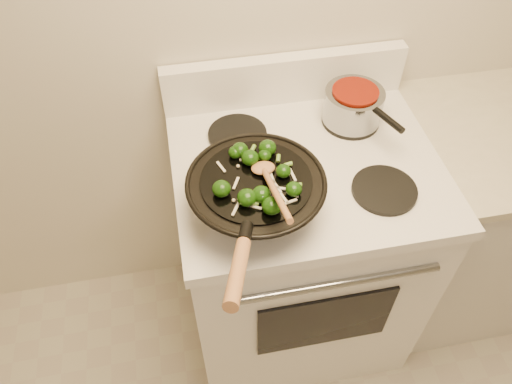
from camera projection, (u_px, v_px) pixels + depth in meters
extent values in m
cube|color=white|center=(297.00, 255.00, 1.81)|extent=(0.76, 0.64, 0.88)
cube|color=white|center=(306.00, 167.00, 1.47)|extent=(0.78, 0.66, 0.04)
cube|color=white|center=(285.00, 79.00, 1.59)|extent=(0.78, 0.05, 0.16)
cylinder|color=gray|center=(334.00, 284.00, 1.34)|extent=(0.60, 0.02, 0.02)
cube|color=black|center=(325.00, 322.00, 1.52)|extent=(0.42, 0.01, 0.28)
cylinder|color=black|center=(256.00, 209.00, 1.33)|extent=(0.18, 0.18, 0.01)
cylinder|color=black|center=(384.00, 190.00, 1.37)|extent=(0.18, 0.18, 0.01)
cylinder|color=black|center=(237.00, 134.00, 1.52)|extent=(0.18, 0.18, 0.01)
cylinder|color=black|center=(350.00, 120.00, 1.57)|extent=(0.18, 0.18, 0.01)
cube|color=silver|center=(493.00, 216.00, 1.93)|extent=(0.87, 0.60, 0.88)
torus|color=black|center=(256.00, 182.00, 1.25)|extent=(0.36, 0.36, 0.01)
cylinder|color=black|center=(256.00, 181.00, 1.24)|extent=(0.28, 0.28, 0.01)
cylinder|color=black|center=(246.00, 233.00, 1.07)|extent=(0.04, 0.07, 0.04)
cylinder|color=#AC7144|center=(238.00, 272.00, 0.97)|extent=(0.09, 0.19, 0.08)
ellipsoid|color=#133708|center=(261.00, 194.00, 1.18)|extent=(0.05, 0.05, 0.04)
cylinder|color=#4E782B|center=(267.00, 197.00, 1.20)|extent=(0.02, 0.02, 0.02)
ellipsoid|color=#133708|center=(247.00, 198.00, 1.18)|extent=(0.05, 0.05, 0.04)
ellipsoid|color=#133708|center=(294.00, 189.00, 1.20)|extent=(0.04, 0.04, 0.03)
ellipsoid|color=#133708|center=(267.00, 148.00, 1.29)|extent=(0.05, 0.05, 0.04)
cylinder|color=#4E782B|center=(273.00, 150.00, 1.30)|extent=(0.02, 0.02, 0.01)
ellipsoid|color=#133708|center=(283.00, 171.00, 1.24)|extent=(0.04, 0.04, 0.03)
ellipsoid|color=#133708|center=(265.00, 155.00, 1.28)|extent=(0.03, 0.03, 0.03)
ellipsoid|color=#133708|center=(250.00, 158.00, 1.27)|extent=(0.05, 0.05, 0.04)
cylinder|color=#4E782B|center=(255.00, 161.00, 1.28)|extent=(0.02, 0.02, 0.01)
ellipsoid|color=#133708|center=(240.00, 150.00, 1.29)|extent=(0.04, 0.04, 0.04)
ellipsoid|color=#133708|center=(221.00, 189.00, 1.20)|extent=(0.05, 0.05, 0.04)
ellipsoid|color=#133708|center=(272.00, 206.00, 1.16)|extent=(0.05, 0.05, 0.04)
cylinder|color=#4E782B|center=(278.00, 209.00, 1.17)|extent=(0.01, 0.02, 0.01)
ellipsoid|color=#133708|center=(235.00, 152.00, 1.28)|extent=(0.04, 0.04, 0.03)
cube|color=white|center=(272.00, 179.00, 1.24)|extent=(0.01, 0.04, 0.00)
cube|color=white|center=(236.00, 183.00, 1.23)|extent=(0.02, 0.04, 0.00)
cube|color=white|center=(236.00, 208.00, 1.18)|extent=(0.03, 0.05, 0.00)
cube|color=white|center=(296.00, 191.00, 1.21)|extent=(0.01, 0.04, 0.00)
cube|color=white|center=(293.00, 175.00, 1.25)|extent=(0.01, 0.05, 0.00)
cube|color=white|center=(254.00, 207.00, 1.18)|extent=(0.04, 0.03, 0.00)
cube|color=white|center=(284.00, 198.00, 1.20)|extent=(0.02, 0.04, 0.00)
cube|color=white|center=(277.00, 186.00, 1.22)|extent=(0.02, 0.05, 0.00)
cube|color=white|center=(221.00, 167.00, 1.27)|extent=(0.02, 0.04, 0.00)
cube|color=white|center=(280.00, 188.00, 1.22)|extent=(0.05, 0.02, 0.00)
cube|color=white|center=(290.00, 202.00, 1.19)|extent=(0.04, 0.02, 0.00)
cube|color=white|center=(249.00, 158.00, 1.29)|extent=(0.05, 0.01, 0.00)
cylinder|color=olive|center=(254.00, 203.00, 1.18)|extent=(0.02, 0.03, 0.01)
cylinder|color=olive|center=(278.00, 158.00, 1.28)|extent=(0.02, 0.02, 0.02)
cylinder|color=olive|center=(268.00, 200.00, 1.19)|extent=(0.03, 0.03, 0.01)
cylinder|color=olive|center=(298.00, 185.00, 1.22)|extent=(0.02, 0.03, 0.02)
cylinder|color=olive|center=(253.00, 148.00, 1.30)|extent=(0.03, 0.02, 0.02)
cylinder|color=olive|center=(288.00, 164.00, 1.27)|extent=(0.01, 0.02, 0.01)
cylinder|color=olive|center=(261.00, 158.00, 1.28)|extent=(0.02, 0.01, 0.01)
sphere|color=#CCBB8F|center=(267.00, 159.00, 1.28)|extent=(0.01, 0.01, 0.01)
sphere|color=#CCBB8F|center=(234.00, 200.00, 1.19)|extent=(0.01, 0.01, 0.01)
sphere|color=#CCBB8F|center=(238.00, 166.00, 1.27)|extent=(0.01, 0.01, 0.01)
ellipsoid|color=#AC7144|center=(263.00, 168.00, 1.25)|extent=(0.06, 0.05, 0.02)
cylinder|color=#AC7144|center=(276.00, 193.00, 1.14)|extent=(0.02, 0.24, 0.11)
cylinder|color=gray|center=(353.00, 105.00, 1.52)|extent=(0.18, 0.18, 0.10)
cylinder|color=#691005|center=(356.00, 91.00, 1.48)|extent=(0.14, 0.14, 0.01)
cylinder|color=black|center=(389.00, 120.00, 1.41)|extent=(0.06, 0.11, 0.02)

